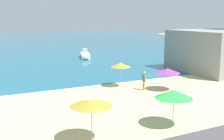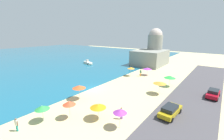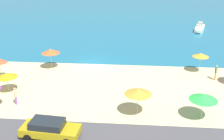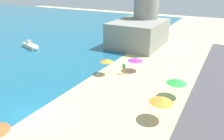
{
  "view_description": "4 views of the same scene",
  "coord_description": "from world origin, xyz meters",
  "px_view_note": "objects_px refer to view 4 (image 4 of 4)",
  "views": [
    {
      "loc": [
        0.31,
        -26.12,
        6.83
      ],
      "look_at": [
        13.55,
        0.39,
        1.37
      ],
      "focal_mm": 45.0,
      "sensor_mm": 36.0,
      "label": 1
    },
    {
      "loc": [
        -20.81,
        -21.28,
        11.31
      ],
      "look_at": [
        9.57,
        1.79,
        1.91
      ],
      "focal_mm": 24.0,
      "sensor_mm": 36.0,
      "label": 2
    },
    {
      "loc": [
        5.53,
        -34.23,
        13.18
      ],
      "look_at": [
        3.0,
        -4.02,
        0.88
      ],
      "focal_mm": 45.0,
      "sensor_mm": 36.0,
      "label": 3
    },
    {
      "loc": [
        -12.84,
        -17.06,
        13.23
      ],
      "look_at": [
        11.72,
        -3.55,
        1.71
      ],
      "focal_mm": 35.0,
      "sensor_mm": 36.0,
      "label": 4
    }
  ],
  "objects_px": {
    "beach_umbrella_0": "(135,59)",
    "harbor_fortress": "(141,25)",
    "beach_umbrella_3": "(177,81)",
    "beach_umbrella_1": "(107,61)",
    "skiff_nearshore": "(30,46)",
    "beach_umbrella_4": "(161,100)",
    "bather_2": "(124,68)"
  },
  "relations": [
    {
      "from": "beach_umbrella_0",
      "to": "beach_umbrella_3",
      "type": "xyz_separation_m",
      "value": [
        -5.37,
        -7.61,
        0.22
      ]
    },
    {
      "from": "beach_umbrella_4",
      "to": "beach_umbrella_0",
      "type": "bearing_deg",
      "value": 34.05
    },
    {
      "from": "beach_umbrella_1",
      "to": "bather_2",
      "type": "distance_m",
      "value": 2.86
    },
    {
      "from": "beach_umbrella_0",
      "to": "harbor_fortress",
      "type": "xyz_separation_m",
      "value": [
        15.33,
        5.25,
        2.37
      ]
    },
    {
      "from": "beach_umbrella_0",
      "to": "skiff_nearshore",
      "type": "xyz_separation_m",
      "value": [
        0.93,
        24.3,
        -1.39
      ]
    },
    {
      "from": "beach_umbrella_1",
      "to": "skiff_nearshore",
      "type": "distance_m",
      "value": 21.62
    },
    {
      "from": "skiff_nearshore",
      "to": "harbor_fortress",
      "type": "height_order",
      "value": "harbor_fortress"
    },
    {
      "from": "bather_2",
      "to": "harbor_fortress",
      "type": "relative_size",
      "value": 0.14
    },
    {
      "from": "beach_umbrella_3",
      "to": "harbor_fortress",
      "type": "bearing_deg",
      "value": 31.85
    },
    {
      "from": "skiff_nearshore",
      "to": "beach_umbrella_4",
      "type": "bearing_deg",
      "value": -110.49
    },
    {
      "from": "beach_umbrella_3",
      "to": "harbor_fortress",
      "type": "relative_size",
      "value": 0.19
    },
    {
      "from": "beach_umbrella_3",
      "to": "beach_umbrella_4",
      "type": "bearing_deg",
      "value": 177.61
    },
    {
      "from": "bather_2",
      "to": "beach_umbrella_0",
      "type": "bearing_deg",
      "value": -25.95
    },
    {
      "from": "beach_umbrella_4",
      "to": "skiff_nearshore",
      "type": "xyz_separation_m",
      "value": [
        11.84,
        31.67,
        -1.74
      ]
    },
    {
      "from": "beach_umbrella_4",
      "to": "bather_2",
      "type": "bearing_deg",
      "value": 43.24
    },
    {
      "from": "skiff_nearshore",
      "to": "beach_umbrella_3",
      "type": "bearing_deg",
      "value": -101.16
    },
    {
      "from": "beach_umbrella_4",
      "to": "bather_2",
      "type": "xyz_separation_m",
      "value": [
        8.89,
        8.36,
        -1.21
      ]
    },
    {
      "from": "beach_umbrella_0",
      "to": "beach_umbrella_1",
      "type": "xyz_separation_m",
      "value": [
        -3.4,
        3.19,
        0.34
      ]
    },
    {
      "from": "beach_umbrella_1",
      "to": "skiff_nearshore",
      "type": "relative_size",
      "value": 0.48
    },
    {
      "from": "beach_umbrella_3",
      "to": "skiff_nearshore",
      "type": "distance_m",
      "value": 32.56
    },
    {
      "from": "beach_umbrella_0",
      "to": "skiff_nearshore",
      "type": "bearing_deg",
      "value": 87.82
    },
    {
      "from": "bather_2",
      "to": "skiff_nearshore",
      "type": "relative_size",
      "value": 0.35
    },
    {
      "from": "beach_umbrella_3",
      "to": "harbor_fortress",
      "type": "height_order",
      "value": "harbor_fortress"
    },
    {
      "from": "beach_umbrella_3",
      "to": "beach_umbrella_4",
      "type": "height_order",
      "value": "beach_umbrella_4"
    },
    {
      "from": "beach_umbrella_0",
      "to": "beach_umbrella_1",
      "type": "height_order",
      "value": "beach_umbrella_1"
    },
    {
      "from": "beach_umbrella_3",
      "to": "bather_2",
      "type": "relative_size",
      "value": 1.34
    },
    {
      "from": "beach_umbrella_0",
      "to": "beach_umbrella_1",
      "type": "bearing_deg",
      "value": 136.84
    },
    {
      "from": "beach_umbrella_1",
      "to": "beach_umbrella_0",
      "type": "bearing_deg",
      "value": -43.16
    },
    {
      "from": "beach_umbrella_0",
      "to": "harbor_fortress",
      "type": "bearing_deg",
      "value": 18.91
    },
    {
      "from": "beach_umbrella_0",
      "to": "harbor_fortress",
      "type": "distance_m",
      "value": 16.37
    },
    {
      "from": "skiff_nearshore",
      "to": "beach_umbrella_1",
      "type": "bearing_deg",
      "value": -101.58
    },
    {
      "from": "beach_umbrella_1",
      "to": "skiff_nearshore",
      "type": "bearing_deg",
      "value": 78.42
    }
  ]
}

